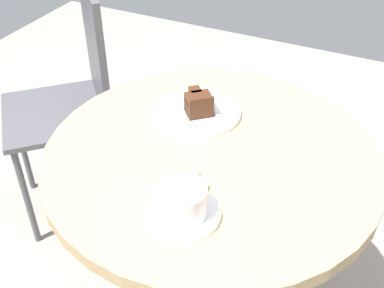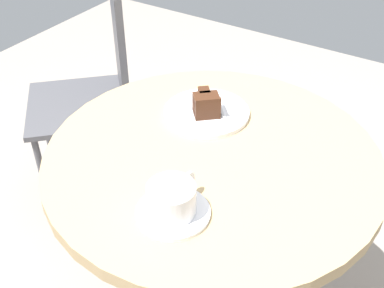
{
  "view_description": "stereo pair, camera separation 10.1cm",
  "coord_description": "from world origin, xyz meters",
  "px_view_note": "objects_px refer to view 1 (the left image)",
  "views": [
    {
      "loc": [
        -0.82,
        -0.35,
        1.45
      ],
      "look_at": [
        -0.04,
        0.03,
        0.79
      ],
      "focal_mm": 45.0,
      "sensor_mm": 36.0,
      "label": 1
    },
    {
      "loc": [
        -0.78,
        -0.43,
        1.45
      ],
      "look_at": [
        -0.04,
        0.03,
        0.79
      ],
      "focal_mm": 45.0,
      "sensor_mm": 36.0,
      "label": 2
    }
  ],
  "objects_px": {
    "cake_slice": "(198,104)",
    "teaspoon": "(162,217)",
    "coffee_cup": "(183,199)",
    "napkin": "(196,112)",
    "fork": "(216,114)",
    "cafe_chair": "(76,89)",
    "cake_plate": "(198,112)",
    "saucer": "(184,213)"
  },
  "relations": [
    {
      "from": "napkin",
      "to": "cafe_chair",
      "type": "bearing_deg",
      "value": 69.33
    },
    {
      "from": "fork",
      "to": "coffee_cup",
      "type": "bearing_deg",
      "value": -28.68
    },
    {
      "from": "coffee_cup",
      "to": "cake_plate",
      "type": "height_order",
      "value": "coffee_cup"
    },
    {
      "from": "teaspoon",
      "to": "fork",
      "type": "distance_m",
      "value": 0.38
    },
    {
      "from": "cake_slice",
      "to": "cafe_chair",
      "type": "relative_size",
      "value": 0.1
    },
    {
      "from": "saucer",
      "to": "coffee_cup",
      "type": "bearing_deg",
      "value": 84.63
    },
    {
      "from": "cake_slice",
      "to": "teaspoon",
      "type": "bearing_deg",
      "value": -165.78
    },
    {
      "from": "saucer",
      "to": "cafe_chair",
      "type": "bearing_deg",
      "value": 51.77
    },
    {
      "from": "cake_plate",
      "to": "napkin",
      "type": "relative_size",
      "value": 1.14
    },
    {
      "from": "teaspoon",
      "to": "cake_slice",
      "type": "distance_m",
      "value": 0.38
    },
    {
      "from": "fork",
      "to": "cake_plate",
      "type": "bearing_deg",
      "value": -132.55
    },
    {
      "from": "cake_plate",
      "to": "fork",
      "type": "height_order",
      "value": "fork"
    },
    {
      "from": "cafe_chair",
      "to": "fork",
      "type": "bearing_deg",
      "value": 26.8
    },
    {
      "from": "saucer",
      "to": "teaspoon",
      "type": "height_order",
      "value": "teaspoon"
    },
    {
      "from": "saucer",
      "to": "teaspoon",
      "type": "relative_size",
      "value": 1.53
    },
    {
      "from": "teaspoon",
      "to": "fork",
      "type": "xyz_separation_m",
      "value": [
        0.38,
        0.05,
        0.0
      ]
    },
    {
      "from": "cake_plate",
      "to": "cake_slice",
      "type": "relative_size",
      "value": 2.48
    },
    {
      "from": "cake_slice",
      "to": "fork",
      "type": "distance_m",
      "value": 0.05
    },
    {
      "from": "coffee_cup",
      "to": "teaspoon",
      "type": "distance_m",
      "value": 0.05
    },
    {
      "from": "saucer",
      "to": "coffee_cup",
      "type": "xyz_separation_m",
      "value": [
        0.0,
        0.0,
        0.04
      ]
    },
    {
      "from": "saucer",
      "to": "cake_slice",
      "type": "height_order",
      "value": "cake_slice"
    },
    {
      "from": "saucer",
      "to": "fork",
      "type": "relative_size",
      "value": 1.33
    },
    {
      "from": "cake_plate",
      "to": "napkin",
      "type": "bearing_deg",
      "value": 72.05
    },
    {
      "from": "saucer",
      "to": "cafe_chair",
      "type": "height_order",
      "value": "cafe_chair"
    },
    {
      "from": "saucer",
      "to": "cake_plate",
      "type": "distance_m",
      "value": 0.37
    },
    {
      "from": "cake_plate",
      "to": "fork",
      "type": "xyz_separation_m",
      "value": [
        -0.0,
        -0.05,
        0.01
      ]
    },
    {
      "from": "teaspoon",
      "to": "cake_slice",
      "type": "height_order",
      "value": "cake_slice"
    },
    {
      "from": "cafe_chair",
      "to": "napkin",
      "type": "bearing_deg",
      "value": 25.37
    },
    {
      "from": "cake_slice",
      "to": "napkin",
      "type": "relative_size",
      "value": 0.46
    },
    {
      "from": "coffee_cup",
      "to": "napkin",
      "type": "height_order",
      "value": "coffee_cup"
    },
    {
      "from": "coffee_cup",
      "to": "napkin",
      "type": "bearing_deg",
      "value": 21.28
    },
    {
      "from": "napkin",
      "to": "cake_plate",
      "type": "bearing_deg",
      "value": -107.95
    },
    {
      "from": "saucer",
      "to": "cake_plate",
      "type": "xyz_separation_m",
      "value": [
        0.35,
        0.13,
        0.0
      ]
    },
    {
      "from": "cake_slice",
      "to": "napkin",
      "type": "bearing_deg",
      "value": 42.16
    },
    {
      "from": "coffee_cup",
      "to": "napkin",
      "type": "xyz_separation_m",
      "value": [
        0.35,
        0.14,
        -0.04
      ]
    },
    {
      "from": "coffee_cup",
      "to": "cafe_chair",
      "type": "height_order",
      "value": "cafe_chair"
    },
    {
      "from": "cake_plate",
      "to": "cake_slice",
      "type": "bearing_deg",
      "value": -156.75
    },
    {
      "from": "cake_plate",
      "to": "napkin",
      "type": "xyz_separation_m",
      "value": [
        0.0,
        0.01,
        -0.0
      ]
    },
    {
      "from": "coffee_cup",
      "to": "cafe_chair",
      "type": "distance_m",
      "value": 0.95
    },
    {
      "from": "napkin",
      "to": "cake_slice",
      "type": "bearing_deg",
      "value": -137.84
    },
    {
      "from": "coffee_cup",
      "to": "teaspoon",
      "type": "relative_size",
      "value": 1.33
    },
    {
      "from": "coffee_cup",
      "to": "cafe_chair",
      "type": "relative_size",
      "value": 0.14
    }
  ]
}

